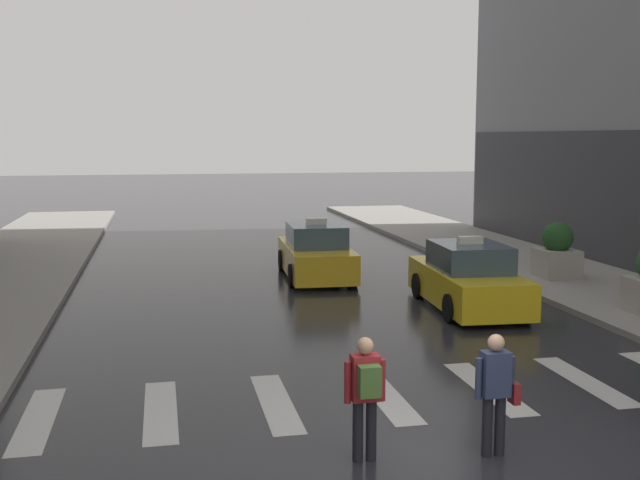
{
  "coord_description": "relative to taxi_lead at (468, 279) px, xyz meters",
  "views": [
    {
      "loc": [
        -3.51,
        -8.65,
        4.19
      ],
      "look_at": [
        -0.04,
        8.0,
        1.9
      ],
      "focal_mm": 43.11,
      "sensor_mm": 36.0,
      "label": 1
    }
  ],
  "objects": [
    {
      "name": "taxi_lead",
      "position": [
        0.0,
        0.0,
        0.0
      ],
      "size": [
        2.13,
        4.63,
        1.8
      ],
      "color": "yellow",
      "rests_on": "ground"
    },
    {
      "name": "ground_plane",
      "position": [
        -3.82,
        -8.74,
        -0.72
      ],
      "size": [
        160.0,
        160.0,
        0.0
      ],
      "primitive_type": "plane",
      "color": "#26262B"
    },
    {
      "name": "planter_mid_block",
      "position": [
        3.92,
        2.79,
        0.15
      ],
      "size": [
        1.1,
        1.1,
        1.6
      ],
      "color": "#A8A399",
      "rests_on": "curb_right"
    },
    {
      "name": "taxi_second",
      "position": [
        -2.83,
        4.83,
        0.0
      ],
      "size": [
        2.09,
        4.61,
        1.8
      ],
      "color": "gold",
      "rests_on": "ground"
    },
    {
      "name": "pedestrian_with_backpack",
      "position": [
        -4.82,
        -8.19,
        0.25
      ],
      "size": [
        0.55,
        0.43,
        1.65
      ],
      "color": "black",
      "rests_on": "ground"
    },
    {
      "name": "pedestrian_with_handbag",
      "position": [
        -3.1,
        -8.35,
        0.21
      ],
      "size": [
        0.6,
        0.24,
        1.65
      ],
      "color": "black",
      "rests_on": "ground"
    },
    {
      "name": "crosswalk_markings",
      "position": [
        -3.82,
        -5.74,
        -0.72
      ],
      "size": [
        11.3,
        2.8,
        0.01
      ],
      "color": "silver",
      "rests_on": "ground"
    }
  ]
}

